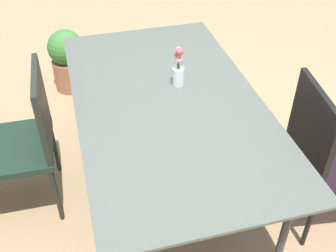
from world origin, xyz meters
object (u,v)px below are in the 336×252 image
(chair_far_side, at_px, (23,137))
(potted_plant, at_px, (67,59))
(chair_near_left, at_px, (329,151))
(flower_vase, at_px, (178,69))
(dining_table, at_px, (168,107))

(chair_far_side, relative_size, potted_plant, 1.69)
(chair_near_left, height_order, flower_vase, flower_vase)
(chair_near_left, distance_m, chair_far_side, 1.73)
(chair_far_side, distance_m, potted_plant, 1.31)
(potted_plant, bearing_deg, chair_far_side, 166.04)
(chair_near_left, relative_size, flower_vase, 3.73)
(chair_far_side, height_order, potted_plant, chair_far_side)
(dining_table, bearing_deg, chair_near_left, -115.81)
(chair_near_left, distance_m, potted_plant, 2.26)
(potted_plant, bearing_deg, flower_vase, -154.94)
(dining_table, height_order, chair_far_side, chair_far_side)
(chair_near_left, distance_m, flower_vase, 0.95)
(dining_table, relative_size, flower_vase, 7.31)
(flower_vase, relative_size, potted_plant, 0.46)
(chair_near_left, bearing_deg, flower_vase, -118.79)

